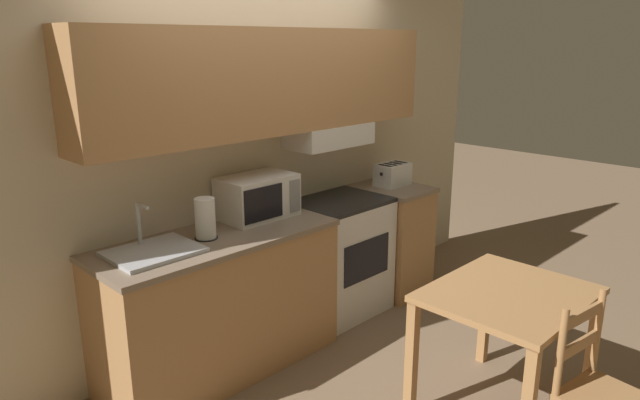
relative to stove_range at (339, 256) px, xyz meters
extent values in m
plane|color=#7F664C|center=(-0.54, 0.28, -0.46)|extent=(16.00, 16.00, 0.00)
cube|color=beige|center=(-0.54, 0.30, 0.82)|extent=(5.16, 0.05, 2.55)
cube|color=tan|center=(-0.54, 0.12, 1.36)|extent=(2.76, 0.32, 0.69)
cube|color=white|center=(0.00, 0.12, 0.94)|extent=(0.68, 0.34, 0.16)
cube|color=tan|center=(-1.15, -0.02, -0.02)|extent=(1.55, 0.61, 0.88)
cube|color=#84705B|center=(-1.15, -0.02, 0.44)|extent=(1.57, 0.63, 0.04)
cube|color=tan|center=(0.61, -0.02, -0.02)|extent=(0.47, 0.61, 0.88)
cube|color=#84705B|center=(0.61, -0.02, 0.44)|extent=(0.49, 0.63, 0.04)
cube|color=white|center=(0.00, 0.00, -0.02)|extent=(0.71, 0.56, 0.89)
cube|color=black|center=(0.00, 0.00, 0.44)|extent=(0.71, 0.56, 0.03)
cube|color=black|center=(0.00, -0.28, 0.05)|extent=(0.50, 0.01, 0.31)
cylinder|color=black|center=(-0.16, -0.11, 0.45)|extent=(0.10, 0.10, 0.01)
cylinder|color=black|center=(0.16, -0.11, 0.45)|extent=(0.10, 0.10, 0.01)
cylinder|color=black|center=(-0.16, 0.11, 0.45)|extent=(0.10, 0.10, 0.01)
cylinder|color=black|center=(0.16, 0.11, 0.45)|extent=(0.10, 0.10, 0.01)
cube|color=white|center=(-0.71, 0.10, 0.60)|extent=(0.51, 0.33, 0.29)
cube|color=black|center=(-0.80, -0.06, 0.60)|extent=(0.32, 0.01, 0.23)
cube|color=gray|center=(-0.52, -0.06, 0.60)|extent=(0.09, 0.01, 0.23)
cube|color=white|center=(0.64, 0.00, 0.55)|extent=(0.29, 0.19, 0.18)
cube|color=black|center=(0.49, 0.00, 0.58)|extent=(0.01, 0.02, 0.02)
cube|color=black|center=(0.54, 0.00, 0.64)|extent=(0.04, 0.13, 0.01)
cube|color=black|center=(0.61, 0.00, 0.64)|extent=(0.04, 0.13, 0.01)
cube|color=black|center=(0.68, 0.00, 0.64)|extent=(0.04, 0.13, 0.01)
cube|color=black|center=(0.74, 0.00, 0.64)|extent=(0.04, 0.13, 0.01)
cube|color=#B7BABF|center=(-1.58, -0.02, 0.47)|extent=(0.49, 0.39, 0.02)
cube|color=#4C4F54|center=(-1.58, -0.04, 0.47)|extent=(0.42, 0.30, 0.01)
cylinder|color=#B7BABF|center=(-1.58, 0.12, 0.60)|extent=(0.02, 0.02, 0.24)
cylinder|color=#B7BABF|center=(-1.58, 0.06, 0.72)|extent=(0.02, 0.12, 0.02)
cylinder|color=black|center=(-1.22, -0.01, 0.46)|extent=(0.14, 0.14, 0.01)
cylinder|color=white|center=(-1.22, -0.01, 0.59)|extent=(0.12, 0.12, 0.25)
cube|color=#B27F4C|center=(-0.28, -1.53, 0.27)|extent=(0.90, 0.76, 0.04)
cube|color=#B27F4C|center=(0.13, -1.87, -0.10)|extent=(0.06, 0.06, 0.71)
cube|color=#B27F4C|center=(-0.69, -1.19, -0.10)|extent=(0.06, 0.06, 0.71)
cube|color=#B27F4C|center=(0.13, -1.19, -0.10)|extent=(0.06, 0.06, 0.71)
cylinder|color=#B27F4C|center=(-0.58, -1.95, 0.22)|extent=(0.04, 0.04, 0.45)
cylinder|color=#B27F4C|center=(-0.24, -2.00, 0.22)|extent=(0.04, 0.04, 0.45)
cube|color=#B27F4C|center=(-0.41, -1.98, 0.35)|extent=(0.34, 0.07, 0.06)
cube|color=#B27F4C|center=(-0.41, -1.98, 0.19)|extent=(0.34, 0.07, 0.06)
camera|label=1|loc=(-3.06, -2.83, 1.62)|focal=32.00mm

